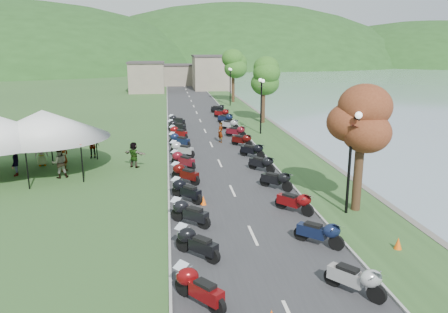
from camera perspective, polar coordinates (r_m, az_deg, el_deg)
name	(u,v)px	position (r m, az deg, el deg)	size (l,w,h in m)	color
road	(205,131)	(41.88, -2.50, 3.35)	(7.00, 120.00, 0.02)	#333335
hills_backdrop	(174,64)	(201.17, -6.48, 11.86)	(360.00, 120.00, 76.00)	#285621
far_building	(175,75)	(86.17, -6.47, 10.53)	(18.00, 16.00, 5.00)	gray
moto_row_left	(187,191)	(22.87, -4.84, -4.55)	(2.60, 46.86, 1.10)	#331411
moto_row_right	(256,156)	(29.98, 4.24, 0.00)	(2.60, 49.67, 1.10)	#331411
vendor_tent_main	(45,141)	(30.17, -22.33, 1.88)	(5.45, 5.45, 4.00)	silver
tree_lakeside	(361,141)	(21.81, 17.41, 1.95)	(2.52, 2.52, 7.00)	#367322
pedestrian_a	(65,171)	(30.24, -20.08, -1.80)	(0.71, 0.52, 1.95)	slate
pedestrian_b	(61,178)	(28.82, -20.52, -2.60)	(0.93, 0.51, 1.90)	slate
pedestrian_c	(16,176)	(30.34, -25.54, -2.28)	(1.25, 0.51, 1.93)	slate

